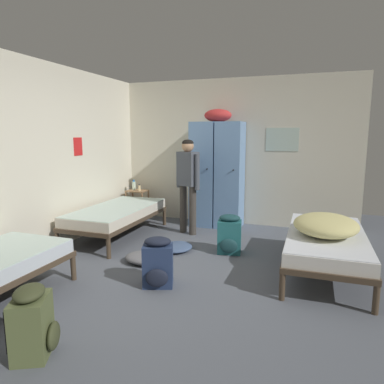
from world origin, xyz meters
TOP-DOWN VIEW (x-y plane):
  - ground_plane at (0.00, 0.00)m, footprint 8.21×8.21m
  - room_backdrop at (-1.16, 1.19)m, footprint 4.35×5.19m
  - locker_bank at (-0.24, 2.28)m, footprint 0.90×0.55m
  - shelf_unit at (-1.81, 2.23)m, footprint 0.38×0.30m
  - bed_left_rear at (-1.56, 1.08)m, footprint 0.90×1.90m
  - bed_right at (1.56, 0.63)m, footprint 0.90×1.90m
  - bedding_heap at (1.55, 0.53)m, footprint 0.72×0.86m
  - person_traveler at (-0.55, 1.63)m, footprint 0.46×0.32m
  - water_bottle at (-1.89, 2.25)m, footprint 0.07×0.07m
  - lotion_bottle at (-1.74, 2.19)m, footprint 0.05×0.05m
  - backpack_teal at (0.33, 0.90)m, footprint 0.36×0.37m
  - backpack_navy at (-0.17, -0.39)m, footprint 0.38×0.40m
  - backpack_olive at (-0.53, -1.80)m, footprint 0.41×0.39m
  - clothes_pile_grey at (-0.60, 0.17)m, footprint 0.57×0.41m
  - clothes_pile_denim at (-0.41, 0.77)m, footprint 0.44×0.50m

SIDE VIEW (x-z plane):
  - ground_plane at x=0.00m, z-range 0.00..0.00m
  - clothes_pile_denim at x=-0.41m, z-range 0.00..0.09m
  - clothes_pile_grey at x=-0.60m, z-range 0.00..0.14m
  - backpack_teal at x=0.33m, z-range -0.02..0.53m
  - backpack_navy at x=-0.17m, z-range -0.02..0.53m
  - backpack_olive at x=-0.53m, z-range -0.02..0.53m
  - shelf_unit at x=-1.81m, z-range 0.06..0.63m
  - bed_left_rear at x=-1.56m, z-range 0.14..0.63m
  - bed_right at x=1.56m, z-range 0.14..0.63m
  - bedding_heap at x=1.55m, z-range 0.49..0.73m
  - lotion_bottle at x=-1.74m, z-range 0.56..0.69m
  - water_bottle at x=-1.89m, z-range 0.56..0.76m
  - person_traveler at x=-0.55m, z-range 0.16..1.72m
  - locker_bank at x=-0.24m, z-range -0.07..2.00m
  - room_backdrop at x=-1.16m, z-range 0.00..2.62m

